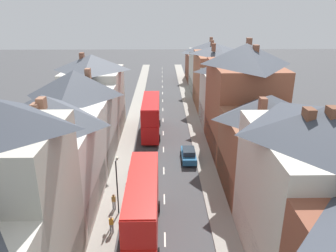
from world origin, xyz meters
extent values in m
cube|color=gray|center=(-5.10, 38.00, 0.07)|extent=(2.20, 104.00, 0.14)
cube|color=gray|center=(5.10, 38.00, 0.07)|extent=(2.20, 104.00, 0.14)
cube|color=silver|center=(0.00, 6.00, 0.01)|extent=(0.14, 1.80, 0.01)
cube|color=silver|center=(0.00, 12.00, 0.01)|extent=(0.14, 1.80, 0.01)
cube|color=silver|center=(0.00, 18.00, 0.01)|extent=(0.14, 1.80, 0.01)
cube|color=silver|center=(0.00, 24.00, 0.01)|extent=(0.14, 1.80, 0.01)
cube|color=silver|center=(0.00, 30.00, 0.01)|extent=(0.14, 1.80, 0.01)
cube|color=silver|center=(0.00, 36.00, 0.01)|extent=(0.14, 1.80, 0.01)
cube|color=silver|center=(0.00, 42.00, 0.01)|extent=(0.14, 1.80, 0.01)
cube|color=silver|center=(0.00, 48.00, 0.01)|extent=(0.14, 1.80, 0.01)
cube|color=silver|center=(0.00, 54.00, 0.01)|extent=(0.14, 1.80, 0.01)
cube|color=silver|center=(0.00, 60.00, 0.01)|extent=(0.14, 1.80, 0.01)
cube|color=silver|center=(0.00, 66.00, 0.01)|extent=(0.14, 1.80, 0.01)
cube|color=silver|center=(0.00, 72.00, 0.01)|extent=(0.14, 1.80, 0.01)
cube|color=silver|center=(0.00, 78.00, 0.01)|extent=(0.14, 1.80, 0.01)
cube|color=silver|center=(0.00, 84.00, 0.01)|extent=(0.14, 1.80, 0.01)
cube|color=#BCB7A8|center=(-10.20, 1.48, 5.80)|extent=(8.00, 7.53, 11.59)
cube|color=silver|center=(-10.20, 10.35, 4.27)|extent=(8.00, 10.22, 8.54)
cube|color=#1E5133|center=(-6.26, 10.35, 1.60)|extent=(0.12, 9.40, 3.20)
pyramid|color=#474C56|center=(-10.20, 10.35, 9.92)|extent=(8.00, 10.22, 2.75)
cube|color=#99664C|center=(-9.71, 8.88, 10.67)|extent=(0.60, 0.90, 1.51)
cube|color=#99664C|center=(-10.06, 8.45, 10.50)|extent=(0.60, 0.90, 1.17)
cube|color=silver|center=(-10.20, 20.97, 4.21)|extent=(8.00, 11.02, 8.42)
cube|color=olive|center=(-6.26, 20.97, 1.60)|extent=(0.12, 10.14, 3.20)
pyramid|color=#474C56|center=(-10.20, 20.97, 9.88)|extent=(8.00, 11.02, 2.93)
cube|color=#99664C|center=(-8.93, 22.47, 10.56)|extent=(0.60, 0.90, 1.36)
cube|color=beige|center=(-10.20, 31.09, 4.75)|extent=(8.00, 9.21, 9.49)
cube|color=black|center=(-6.26, 31.09, 1.60)|extent=(0.12, 8.48, 3.20)
pyramid|color=#565B66|center=(-10.20, 31.09, 10.59)|extent=(8.00, 9.21, 2.20)
cube|color=brown|center=(-11.60, 31.44, 11.23)|extent=(0.60, 0.90, 1.28)
cube|color=beige|center=(10.20, 3.57, 5.14)|extent=(8.00, 10.85, 10.29)
cube|color=black|center=(6.26, 3.57, 1.60)|extent=(0.12, 9.98, 3.20)
pyramid|color=#383D47|center=(10.20, 3.57, 11.24)|extent=(8.00, 10.85, 1.91)
cube|color=brown|center=(10.26, 2.61, 11.85)|extent=(0.60, 0.90, 1.22)
cube|color=brown|center=(9.04, 3.11, 11.74)|extent=(0.60, 0.90, 0.99)
cube|color=brown|center=(10.20, 13.67, 3.92)|extent=(8.00, 9.35, 7.84)
cube|color=#1E5133|center=(6.26, 13.67, 1.60)|extent=(0.12, 8.60, 3.20)
pyramid|color=#474C56|center=(10.20, 13.67, 9.06)|extent=(8.00, 9.35, 2.43)
cube|color=brown|center=(8.98, 12.11, 9.74)|extent=(0.60, 0.90, 1.37)
cube|color=#935138|center=(10.20, 24.22, 5.72)|extent=(8.00, 11.75, 11.43)
cube|color=navy|center=(6.26, 24.22, 1.60)|extent=(0.12, 10.81, 3.20)
pyramid|color=#474C56|center=(10.20, 24.22, 12.68)|extent=(8.00, 11.75, 2.50)
cube|color=brown|center=(11.29, 27.48, 13.47)|extent=(0.60, 0.90, 1.57)
cube|color=brown|center=(11.05, 23.21, 13.26)|extent=(0.60, 0.90, 1.16)
cube|color=beige|center=(10.20, 33.89, 4.27)|extent=(8.00, 7.59, 8.55)
cube|color=maroon|center=(6.26, 33.89, 1.60)|extent=(0.12, 6.98, 3.20)
pyramid|color=#474C56|center=(10.20, 33.89, 9.58)|extent=(8.00, 7.59, 2.07)
cube|color=brown|center=(11.34, 32.19, 10.09)|extent=(0.60, 0.90, 1.02)
cube|color=#A36042|center=(10.20, 43.63, 5.02)|extent=(8.00, 11.89, 10.03)
cube|color=olive|center=(6.26, 43.63, 1.60)|extent=(0.12, 10.94, 3.20)
pyramid|color=#474C56|center=(10.20, 43.63, 10.83)|extent=(8.00, 11.89, 1.61)
cube|color=brown|center=(8.71, 40.50, 11.51)|extent=(0.60, 0.90, 1.35)
cube|color=beige|center=(10.20, 54.98, 4.53)|extent=(8.00, 10.80, 9.06)
cube|color=#1E5133|center=(6.26, 54.98, 1.60)|extent=(0.12, 9.94, 3.20)
pyramid|color=#474C56|center=(10.20, 54.98, 10.01)|extent=(8.00, 10.80, 1.92)
cube|color=brown|center=(10.31, 52.85, 10.76)|extent=(0.60, 0.90, 1.49)
cube|color=brown|center=(10.84, 58.11, 10.81)|extent=(0.60, 0.90, 1.60)
cube|color=brown|center=(10.20, 66.36, 3.53)|extent=(8.00, 11.97, 7.05)
cube|color=#1E5133|center=(6.26, 66.36, 1.60)|extent=(0.12, 11.01, 3.20)
pyramid|color=#565B66|center=(10.20, 66.36, 8.10)|extent=(8.00, 11.97, 2.10)
cube|color=brown|center=(9.96, 62.95, 8.57)|extent=(0.60, 0.90, 0.93)
cube|color=red|center=(-1.80, 29.94, 1.65)|extent=(2.44, 10.80, 2.50)
cube|color=red|center=(-1.80, 29.94, 4.05)|extent=(2.44, 10.58, 2.30)
cube|color=red|center=(-1.80, 29.94, 5.25)|extent=(2.39, 10.37, 0.10)
cube|color=#28333D|center=(-1.80, 35.29, 1.85)|extent=(2.20, 0.10, 1.20)
cube|color=#28333D|center=(-1.80, 35.29, 4.15)|extent=(2.20, 0.10, 1.10)
cube|color=#28333D|center=(-2.99, 29.94, 1.90)|extent=(0.06, 9.18, 0.90)
cube|color=#28333D|center=(-2.99, 29.94, 4.15)|extent=(0.06, 9.18, 0.90)
cube|color=yellow|center=(-1.80, 35.29, 4.95)|extent=(1.34, 0.08, 0.32)
cylinder|color=black|center=(-3.02, 33.28, 0.50)|extent=(0.30, 1.00, 1.00)
cylinder|color=black|center=(-0.58, 33.28, 0.50)|extent=(0.30, 1.00, 1.00)
cylinder|color=black|center=(-3.02, 26.97, 0.50)|extent=(0.30, 1.00, 1.00)
cylinder|color=black|center=(-0.58, 26.97, 0.50)|extent=(0.30, 1.00, 1.00)
cube|color=red|center=(-1.80, 6.69, 1.65)|extent=(2.44, 10.80, 2.50)
cube|color=red|center=(-1.80, 6.69, 4.05)|extent=(2.44, 10.58, 2.30)
cube|color=red|center=(-1.80, 6.69, 5.25)|extent=(2.39, 10.37, 0.10)
cube|color=#28333D|center=(-1.80, 12.04, 1.85)|extent=(2.20, 0.10, 1.20)
cube|color=#28333D|center=(-1.80, 12.04, 4.15)|extent=(2.20, 0.10, 1.10)
cube|color=#28333D|center=(-2.99, 6.69, 1.90)|extent=(0.06, 9.18, 0.90)
cube|color=#28333D|center=(-2.99, 6.69, 4.15)|extent=(0.06, 9.18, 0.90)
cube|color=yellow|center=(-1.80, 12.04, 4.95)|extent=(1.34, 0.08, 0.32)
cylinder|color=black|center=(-3.02, 10.04, 0.50)|extent=(0.30, 1.00, 1.00)
cylinder|color=black|center=(-0.58, 10.04, 0.50)|extent=(0.30, 1.00, 1.00)
cube|color=#236093|center=(3.10, 20.67, 0.68)|extent=(1.70, 4.35, 0.75)
cube|color=#28333D|center=(3.10, 20.45, 1.36)|extent=(1.46, 2.17, 0.60)
cylinder|color=black|center=(2.25, 22.01, 0.31)|extent=(0.20, 0.62, 0.62)
cylinder|color=black|center=(3.95, 22.01, 0.31)|extent=(0.20, 0.62, 0.62)
cylinder|color=black|center=(2.25, 19.32, 0.31)|extent=(0.20, 0.62, 0.62)
cylinder|color=black|center=(3.95, 19.32, 0.31)|extent=(0.20, 0.62, 0.62)
cube|color=gray|center=(-1.80, 48.63, 0.67)|extent=(1.70, 4.05, 0.71)
cube|color=#28333D|center=(-1.80, 48.42, 1.32)|extent=(1.46, 2.02, 0.60)
cylinder|color=black|center=(-2.65, 49.88, 0.31)|extent=(0.20, 0.62, 0.62)
cylinder|color=black|center=(-0.95, 49.88, 0.31)|extent=(0.20, 0.62, 0.62)
cylinder|color=black|center=(-2.65, 47.37, 0.31)|extent=(0.20, 0.62, 0.62)
cylinder|color=black|center=(-0.95, 47.37, 0.31)|extent=(0.20, 0.62, 0.62)
cube|color=#B7BABF|center=(-3.10, 15.42, 0.64)|extent=(1.70, 4.02, 0.66)
cube|color=#28333D|center=(-3.10, 15.22, 1.27)|extent=(1.46, 2.01, 0.60)
cylinder|color=black|center=(-3.95, 16.66, 0.31)|extent=(0.20, 0.62, 0.62)
cylinder|color=black|center=(-2.25, 16.66, 0.31)|extent=(0.20, 0.62, 0.62)
cylinder|color=black|center=(-3.95, 14.17, 0.31)|extent=(0.20, 0.62, 0.62)
cylinder|color=black|center=(-2.25, 14.17, 0.31)|extent=(0.20, 0.62, 0.62)
cylinder|color=gray|center=(-4.58, 6.80, 0.56)|extent=(0.14, 0.14, 0.84)
cylinder|color=gray|center=(-4.40, 6.80, 0.56)|extent=(0.14, 0.14, 0.84)
cube|color=gold|center=(-4.49, 6.80, 1.25)|extent=(0.36, 0.22, 0.54)
sphere|color=beige|center=(-4.49, 6.80, 1.64)|extent=(0.22, 0.22, 0.22)
cylinder|color=gray|center=(-4.84, 10.21, 0.56)|extent=(0.14, 0.14, 0.84)
cylinder|color=gray|center=(-4.66, 10.21, 0.56)|extent=(0.14, 0.14, 0.84)
cube|color=#A87A38|center=(-4.75, 10.21, 1.25)|extent=(0.36, 0.22, 0.54)
sphere|color=#9E7051|center=(-4.75, 10.21, 1.64)|extent=(0.22, 0.22, 0.22)
cylinder|color=black|center=(-4.25, 9.57, 2.75)|extent=(0.12, 0.12, 5.50)
cylinder|color=black|center=(-4.25, 10.02, 5.40)|extent=(0.08, 0.90, 0.08)
cube|color=beige|center=(-4.25, 10.47, 5.32)|extent=(0.20, 0.32, 0.20)
camera|label=1|loc=(-0.18, -16.18, 18.28)|focal=35.00mm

